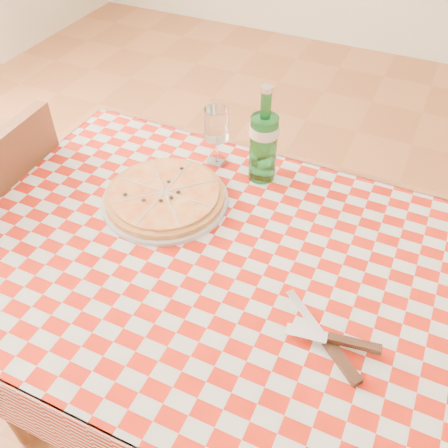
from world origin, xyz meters
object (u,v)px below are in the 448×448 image
(chair_far, at_px, (6,235))
(pizza_plate, at_px, (165,195))
(dining_table, at_px, (221,288))
(wine_glass, at_px, (217,137))
(water_bottle, at_px, (264,135))

(chair_far, relative_size, pizza_plate, 2.72)
(chair_far, xyz_separation_m, pizza_plate, (0.53, 0.12, 0.26))
(dining_table, height_order, wine_glass, wine_glass)
(dining_table, xyz_separation_m, wine_glass, (-0.17, 0.34, 0.18))
(dining_table, xyz_separation_m, water_bottle, (-0.03, 0.33, 0.24))
(pizza_plate, height_order, wine_glass, wine_glass)
(wine_glass, bearing_deg, pizza_plate, -102.93)
(pizza_plate, relative_size, wine_glass, 1.92)
(pizza_plate, distance_m, wine_glass, 0.23)
(dining_table, relative_size, wine_glass, 6.96)
(dining_table, xyz_separation_m, chair_far, (-0.75, 0.01, -0.14))
(water_bottle, bearing_deg, pizza_plate, -132.77)
(water_bottle, bearing_deg, chair_far, -155.81)
(chair_far, xyz_separation_m, water_bottle, (0.72, 0.32, 0.38))
(chair_far, relative_size, water_bottle, 3.28)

